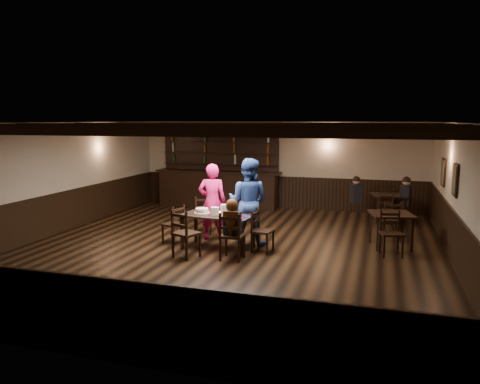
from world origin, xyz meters
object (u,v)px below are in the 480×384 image
(chair_near_left, at_px, (183,230))
(woman_pink, at_px, (212,202))
(dining_table, at_px, (218,218))
(chair_near_right, at_px, (231,233))
(bar_counter, at_px, (218,184))
(cake, at_px, (202,211))
(man_blue, at_px, (248,201))

(chair_near_left, height_order, woman_pink, woman_pink)
(woman_pink, bearing_deg, dining_table, 104.98)
(chair_near_left, distance_m, chair_near_right, 0.98)
(chair_near_left, height_order, bar_counter, bar_counter)
(cake, bearing_deg, man_blue, 30.66)
(chair_near_left, relative_size, chair_near_right, 1.03)
(woman_pink, bearing_deg, chair_near_left, 75.73)
(chair_near_left, bearing_deg, man_blue, 57.64)
(woman_pink, bearing_deg, cake, 77.06)
(chair_near_left, xyz_separation_m, cake, (0.04, 0.94, 0.22))
(woman_pink, relative_size, cake, 5.21)
(man_blue, height_order, cake, man_blue)
(chair_near_left, xyz_separation_m, chair_near_right, (0.97, 0.13, -0.01))
(man_blue, xyz_separation_m, bar_counter, (-2.19, 4.22, -0.24))
(man_blue, bearing_deg, chair_near_left, 59.86)
(bar_counter, bearing_deg, man_blue, -62.61)
(chair_near_right, xyz_separation_m, cake, (-0.93, 0.81, 0.23))
(chair_near_left, bearing_deg, woman_pink, 88.68)
(chair_near_left, xyz_separation_m, woman_pink, (0.04, 1.60, 0.31))
(chair_near_right, height_order, bar_counter, bar_counter)
(cake, xyz_separation_m, bar_counter, (-1.29, 4.75, -0.07))
(cake, relative_size, bar_counter, 0.08)
(chair_near_right, distance_m, man_blue, 1.40)
(man_blue, distance_m, bar_counter, 4.76)
(dining_table, relative_size, man_blue, 0.82)
(chair_near_right, bearing_deg, cake, 138.80)
(cake, bearing_deg, dining_table, -11.38)
(dining_table, height_order, bar_counter, bar_counter)
(woman_pink, bearing_deg, man_blue, 158.99)
(chair_near_left, xyz_separation_m, man_blue, (0.93, 1.47, 0.38))
(bar_counter, bearing_deg, chair_near_right, -68.23)
(dining_table, relative_size, bar_counter, 0.39)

